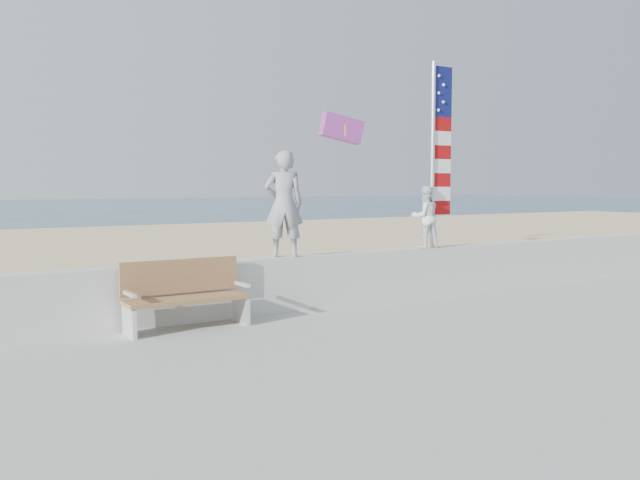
{
  "coord_description": "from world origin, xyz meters",
  "views": [
    {
      "loc": [
        -5.86,
        -7.72,
        2.26
      ],
      "look_at": [
        0.2,
        1.8,
        1.35
      ],
      "focal_mm": 38.0,
      "sensor_mm": 36.0,
      "label": 1
    }
  ],
  "objects_px": {
    "adult": "(284,204)",
    "bench": "(185,294)",
    "flag": "(438,147)",
    "child": "(425,217)"
  },
  "relations": [
    {
      "from": "adult",
      "to": "bench",
      "type": "bearing_deg",
      "value": 38.15
    },
    {
      "from": "child",
      "to": "bench",
      "type": "xyz_separation_m",
      "value": [
        -4.98,
        -0.45,
        -0.98
      ]
    },
    {
      "from": "adult",
      "to": "bench",
      "type": "xyz_separation_m",
      "value": [
        -1.91,
        -0.45,
        -1.27
      ]
    },
    {
      "from": "adult",
      "to": "flag",
      "type": "xyz_separation_m",
      "value": [
        3.36,
        -0.0,
        1.04
      ]
    },
    {
      "from": "bench",
      "to": "flag",
      "type": "bearing_deg",
      "value": 4.93
    },
    {
      "from": "bench",
      "to": "flag",
      "type": "xyz_separation_m",
      "value": [
        5.27,
        0.45,
        2.3
      ]
    },
    {
      "from": "flag",
      "to": "adult",
      "type": "bearing_deg",
      "value": 180.0
    },
    {
      "from": "adult",
      "to": "flag",
      "type": "distance_m",
      "value": 3.51
    },
    {
      "from": "bench",
      "to": "flag",
      "type": "distance_m",
      "value": 5.77
    },
    {
      "from": "adult",
      "to": "bench",
      "type": "height_order",
      "value": "adult"
    }
  ]
}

